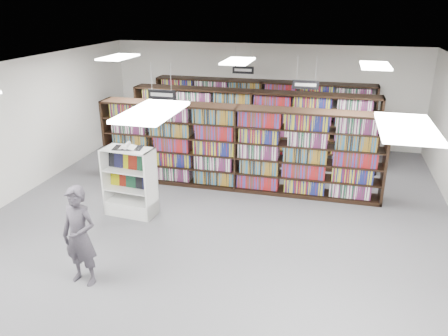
% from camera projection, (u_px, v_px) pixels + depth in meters
% --- Properties ---
extents(floor, '(12.00, 12.00, 0.00)m').
position_uv_depth(floor, '(216.00, 224.00, 9.31)').
color(floor, '#55555A').
rests_on(floor, ground).
extents(ceiling, '(10.00, 12.00, 0.10)m').
position_uv_depth(ceiling, '(215.00, 73.00, 8.16)').
color(ceiling, white).
rests_on(ceiling, wall_back).
extents(wall_back, '(10.00, 0.10, 3.20)m').
position_uv_depth(wall_back, '(264.00, 94.00, 14.16)').
color(wall_back, white).
rests_on(wall_back, ground).
extents(wall_left, '(0.10, 12.00, 3.20)m').
position_uv_depth(wall_left, '(3.00, 135.00, 9.88)').
color(wall_left, white).
rests_on(wall_left, ground).
extents(bookshelf_row_near, '(7.00, 0.60, 2.10)m').
position_uv_depth(bookshelf_row_near, '(237.00, 148.00, 10.74)').
color(bookshelf_row_near, black).
rests_on(bookshelf_row_near, floor).
extents(bookshelf_row_mid, '(7.00, 0.60, 2.10)m').
position_uv_depth(bookshelf_row_mid, '(252.00, 127.00, 12.55)').
color(bookshelf_row_mid, black).
rests_on(bookshelf_row_mid, floor).
extents(bookshelf_row_far, '(7.00, 0.60, 2.10)m').
position_uv_depth(bookshelf_row_far, '(262.00, 113.00, 14.09)').
color(bookshelf_row_far, black).
rests_on(bookshelf_row_far, floor).
extents(aisle_sign_left, '(0.65, 0.02, 0.80)m').
position_uv_depth(aisle_sign_left, '(162.00, 94.00, 9.65)').
color(aisle_sign_left, '#B2B2B7').
rests_on(aisle_sign_left, ceiling).
extents(aisle_sign_right, '(0.65, 0.02, 0.80)m').
position_uv_depth(aisle_sign_right, '(306.00, 84.00, 10.77)').
color(aisle_sign_right, '#B2B2B7').
rests_on(aisle_sign_right, ceiling).
extents(aisle_sign_center, '(0.65, 0.02, 0.80)m').
position_uv_depth(aisle_sign_center, '(243.00, 69.00, 13.04)').
color(aisle_sign_center, '#B2B2B7').
rests_on(aisle_sign_center, ceiling).
extents(troffer_front_center, '(0.60, 1.20, 0.04)m').
position_uv_depth(troffer_front_center, '(152.00, 112.00, 5.46)').
color(troffer_front_center, white).
rests_on(troffer_front_center, ceiling).
extents(troffer_front_right, '(0.60, 1.20, 0.04)m').
position_uv_depth(troffer_front_right, '(407.00, 128.00, 4.77)').
color(troffer_front_right, white).
rests_on(troffer_front_right, ceiling).
extents(troffer_back_left, '(0.60, 1.20, 0.04)m').
position_uv_depth(troffer_back_left, '(118.00, 57.00, 10.67)').
color(troffer_back_left, white).
rests_on(troffer_back_left, ceiling).
extents(troffer_back_center, '(0.60, 1.20, 0.04)m').
position_uv_depth(troffer_back_center, '(238.00, 61.00, 9.98)').
color(troffer_back_center, white).
rests_on(troffer_back_center, ceiling).
extents(troffer_back_right, '(0.60, 1.20, 0.04)m').
position_uv_depth(troffer_back_right, '(375.00, 66.00, 9.30)').
color(troffer_back_right, white).
rests_on(troffer_back_right, ceiling).
extents(endcap_display, '(1.14, 0.64, 1.53)m').
position_uv_depth(endcap_display, '(132.00, 192.00, 9.63)').
color(endcap_display, white).
rests_on(endcap_display, floor).
extents(open_book, '(0.66, 0.45, 0.13)m').
position_uv_depth(open_book, '(127.00, 147.00, 9.24)').
color(open_book, black).
rests_on(open_book, endcap_display).
extents(shopper, '(0.68, 0.49, 1.74)m').
position_uv_depth(shopper, '(80.00, 236.00, 7.12)').
color(shopper, '#454049').
rests_on(shopper, floor).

